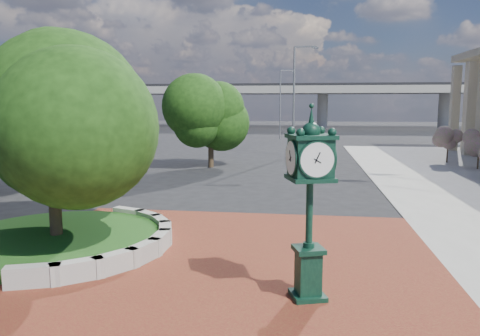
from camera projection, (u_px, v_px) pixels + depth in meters
name	position (u px, v px, depth m)	size (l,w,h in m)	color
ground	(221.00, 255.00, 13.32)	(200.00, 200.00, 0.00)	black
plaza	(214.00, 266.00, 12.34)	(12.00, 12.00, 0.04)	maroon
planter_wall	(130.00, 241.00, 13.66)	(2.96, 6.77, 0.54)	#9E9B93
grass_bed	(57.00, 241.00, 13.99)	(6.10, 6.10, 0.40)	#164E1A
overpass	(293.00, 90.00, 81.09)	(90.00, 12.00, 7.50)	#9E9B93
tree_planter	(50.00, 123.00, 13.51)	(5.20, 5.20, 6.33)	#38281C
tree_street	(211.00, 119.00, 31.08)	(4.40, 4.40, 5.45)	#38281C
post_clock	(310.00, 196.00, 9.98)	(1.06, 1.06, 4.20)	black
parked_car	(309.00, 136.00, 50.43)	(1.93, 4.81, 1.64)	#5A0C19
street_lamp_near	(297.00, 92.00, 37.54)	(1.97, 0.24, 8.77)	slate
street_lamp_far	(282.00, 99.00, 55.51)	(1.81, 0.58, 8.16)	slate
shrub_mid	(479.00, 145.00, 30.18)	(1.20, 1.20, 2.20)	#38281C
shrub_far	(448.00, 141.00, 33.55)	(1.20, 1.20, 2.20)	#38281C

